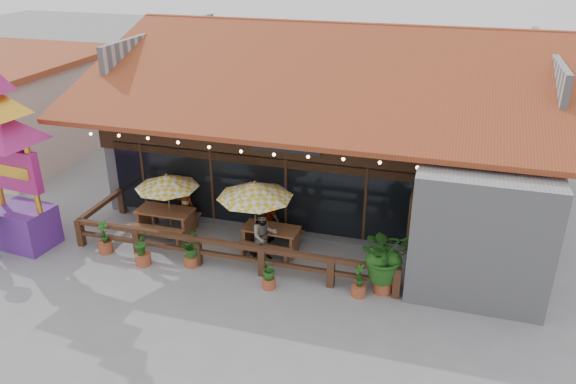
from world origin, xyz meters
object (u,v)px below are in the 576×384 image
(umbrella_left, at_px, (167,182))
(thai_sign_tower, at_px, (5,134))
(umbrella_right, at_px, (255,191))
(picnic_table_left, at_px, (166,218))
(tropical_plant, at_px, (385,256))
(picnic_table_right, at_px, (271,235))

(umbrella_left, distance_m, thai_sign_tower, 4.79)
(umbrella_right, bearing_deg, umbrella_left, 173.87)
(umbrella_left, relative_size, umbrella_right, 0.91)
(umbrella_right, distance_m, picnic_table_left, 3.58)
(umbrella_right, distance_m, thai_sign_tower, 7.40)
(tropical_plant, bearing_deg, picnic_table_left, 170.00)
(umbrella_right, xyz_separation_m, tropical_plant, (3.99, -0.93, -0.99))
(picnic_table_right, height_order, tropical_plant, tropical_plant)
(umbrella_left, relative_size, picnic_table_right, 1.51)
(picnic_table_left, height_order, picnic_table_right, picnic_table_left)
(picnic_table_left, bearing_deg, umbrella_right, -6.01)
(picnic_table_left, distance_m, picnic_table_right, 3.62)
(umbrella_left, distance_m, tropical_plant, 7.19)
(picnic_table_right, distance_m, tropical_plant, 3.83)
(thai_sign_tower, bearing_deg, picnic_table_left, 26.02)
(thai_sign_tower, distance_m, tropical_plant, 11.37)
(picnic_table_left, relative_size, tropical_plant, 0.93)
(umbrella_left, bearing_deg, picnic_table_right, -1.39)
(umbrella_left, distance_m, picnic_table_left, 1.31)
(picnic_table_right, bearing_deg, thai_sign_tower, -166.57)
(umbrella_left, xyz_separation_m, picnic_table_left, (-0.18, 0.01, -1.30))
(umbrella_left, relative_size, tropical_plant, 1.35)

